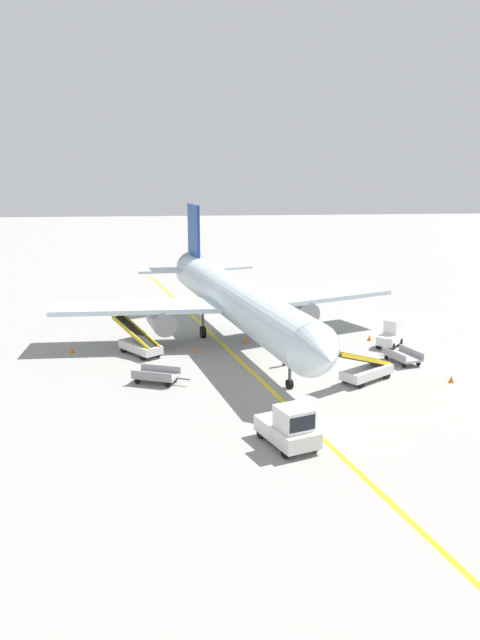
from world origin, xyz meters
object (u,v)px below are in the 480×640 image
belt_loader_forward_hold (139,344)px  belt_loader_aft_hold (366,370)px  airliner (234,298)px  baggage_tug_near_wing (391,335)px  pushback_tug (289,427)px  safety_cone_nose_left (245,340)px  safety_cone_wingtip_left (451,379)px  baggage_cart_loaded (402,356)px  ground_crew_marshaller (315,350)px  ground_crew_wing_walker (284,353)px  safety_cone_tail_area (196,349)px  safety_cone_nose_right (72,350)px  safety_cone_wingtip_right (369,338)px  baggage_cart_empty_trailing (156,376)px

belt_loader_forward_hold → belt_loader_aft_hold: size_ratio=0.99×
airliner → belt_loader_aft_hold: bearing=-55.9°
baggage_tug_near_wing → belt_loader_forward_hold: bearing=179.7°
pushback_tug → safety_cone_nose_left: 19.22m
belt_loader_forward_hold → belt_loader_aft_hold: (14.87, -7.82, 0.00)m
safety_cone_wingtip_left → baggage_tug_near_wing: bearing=97.0°
baggage_tug_near_wing → baggage_cart_loaded: bearing=-97.8°
ground_crew_marshaller → belt_loader_aft_hold: bearing=-61.6°
ground_crew_wing_walker → safety_cone_tail_area: ground_crew_wing_walker is taller
airliner → baggage_cart_loaded: airliner is taller
ground_crew_wing_walker → safety_cone_nose_right: 16.07m
safety_cone_wingtip_right → belt_loader_forward_hold: bearing=-174.3°
baggage_tug_near_wing → ground_crew_wing_walker: (-9.05, -3.86, -0.02)m
safety_cone_nose_left → safety_cone_wingtip_left: (12.13, -10.91, 0.00)m
baggage_cart_empty_trailing → ground_crew_wing_walker: ground_crew_wing_walker is taller
ground_crew_marshaller → safety_cone_wingtip_right: ground_crew_marshaller is taller
pushback_tug → safety_cone_wingtip_right: (10.14, 18.84, -0.77)m
belt_loader_aft_hold → safety_cone_nose_right: (-19.93, 8.79, -0.56)m
safety_cone_nose_left → safety_cone_wingtip_right: (10.03, -0.37, 0.00)m
belt_loader_forward_hold → safety_cone_wingtip_left: bearing=-23.2°
baggage_cart_empty_trailing → safety_cone_nose_right: bearing=130.3°
baggage_cart_empty_trailing → safety_cone_tail_area: size_ratio=8.58×
baggage_tug_near_wing → safety_cone_nose_left: 11.32m
pushback_tug → safety_cone_nose_right: size_ratio=9.15×
pushback_tug → safety_cone_nose_left: (0.11, 19.20, -0.77)m
baggage_cart_loaded → airliner: bearing=146.8°
pushback_tug → baggage_cart_loaded: bearing=50.4°
airliner → belt_loader_aft_hold: (7.47, -11.03, -2.64)m
baggage_cart_empty_trailing → safety_cone_nose_right: baggage_cart_empty_trailing is taller
pushback_tug → baggage_tug_near_wing: (11.18, 16.91, -0.07)m
baggage_cart_empty_trailing → ground_crew_marshaller: 11.59m
airliner → ground_crew_wing_walker: (2.82, -7.18, -2.51)m
safety_cone_nose_right → baggage_cart_loaded: bearing=-12.2°
safety_cone_wingtip_left → belt_loader_forward_hold: bearing=156.8°
ground_crew_marshaller → safety_cone_nose_left: (-4.30, 5.65, -0.69)m
ground_crew_marshaller → safety_cone_tail_area: bearing=157.3°
baggage_cart_loaded → safety_cone_nose_left: baggage_cart_loaded is taller
safety_cone_nose_right → safety_cone_tail_area: size_ratio=1.00×
safety_cone_wingtip_left → safety_cone_tail_area: size_ratio=1.00×
baggage_tug_near_wing → safety_cone_wingtip_left: size_ratio=6.07×
belt_loader_aft_hold → ground_crew_marshaller: 4.97m
safety_cone_nose_left → safety_cone_wingtip_left: same height
ground_crew_marshaller → safety_cone_wingtip_left: 9.46m
airliner → belt_loader_aft_hold: airliner is taller
belt_loader_forward_hold → safety_cone_nose_right: bearing=169.1°
ground_crew_wing_walker → safety_cone_wingtip_right: size_ratio=3.86×
baggage_cart_empty_trailing → safety_cone_nose_right: size_ratio=8.58×
belt_loader_forward_hold → safety_cone_wingtip_right: size_ratio=10.87×
belt_loader_aft_hold → baggage_cart_loaded: (3.85, 3.64, -0.31)m
safety_cone_wingtip_left → safety_cone_wingtip_right: (-2.10, 10.54, 0.00)m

